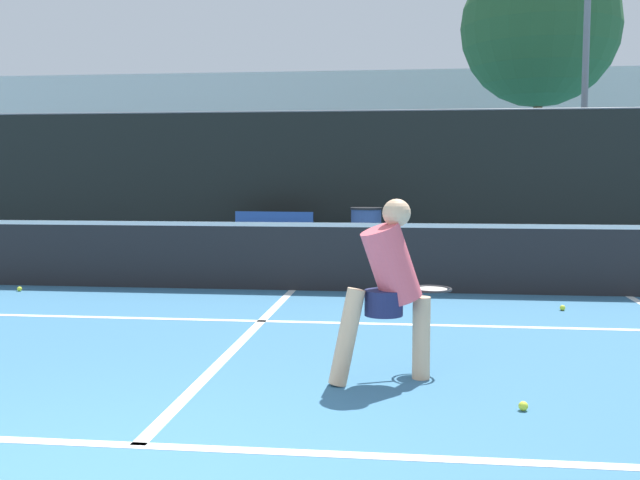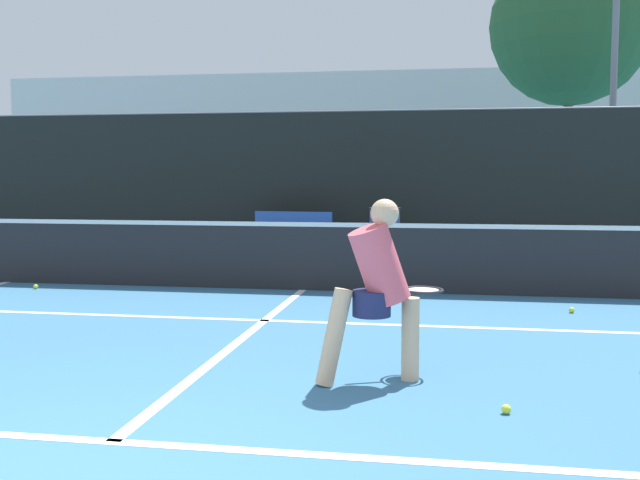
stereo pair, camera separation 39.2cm
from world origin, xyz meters
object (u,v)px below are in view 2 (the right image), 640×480
Objects in this scene: courtside_bench at (292,231)px; parked_car at (493,213)px; player_practicing at (378,284)px; trash_bin at (385,233)px.

parked_car reaches higher than courtside_bench.
player_practicing is 1.48× the size of trash_bin.
player_practicing is 0.32× the size of parked_car.
trash_bin is at bearing -4.65° from courtside_bench.
player_practicing is 13.97m from parked_car.
trash_bin is at bearing 71.55° from player_practicing.
trash_bin is 0.22× the size of parked_car.
parked_car is at bearing 53.70° from courtside_bench.
courtside_bench is at bearing 83.12° from player_practicing.
courtside_bench is at bearing -130.07° from parked_car.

